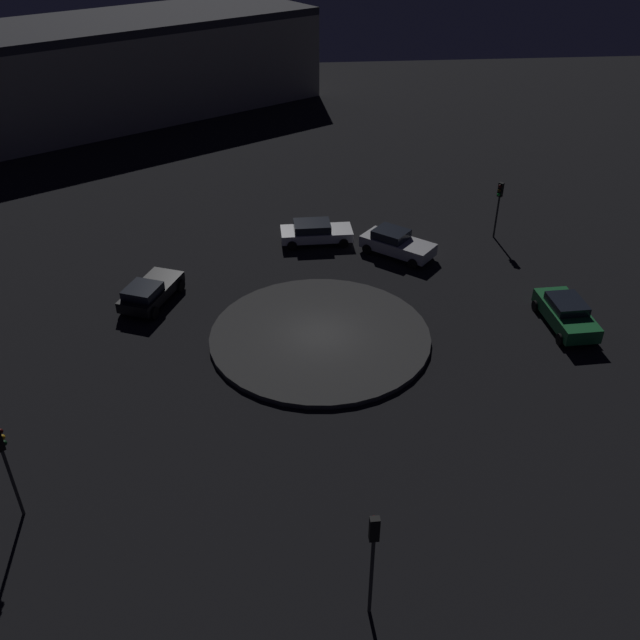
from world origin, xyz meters
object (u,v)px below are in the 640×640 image
Objects in this scene: traffic_light_northwest at (4,455)px; car_white at (315,232)px; car_black at (150,292)px; traffic_light_west at (373,547)px; store_building at (123,67)px; traffic_light_southeast at (499,199)px; car_green at (566,313)px; car_silver at (396,243)px.

car_white is at bearing 18.19° from traffic_light_northwest.
traffic_light_northwest is (-21.15, 12.58, 2.24)m from car_white.
traffic_light_northwest is at bearing -169.08° from car_black.
traffic_light_northwest is (-14.55, 2.99, 2.23)m from car_black.
car_black is at bearing 24.20° from traffic_light_west.
car_black is 1.02× the size of car_white.
traffic_light_southeast is at bearing 100.50° from store_building.
car_black is 11.64m from car_white.
car_white is 1.09× the size of traffic_light_northwest.
traffic_light_northwest is at bearing -121.45° from car_white.
car_white is 1.03× the size of traffic_light_west.
traffic_light_west is at bearing -41.26° from car_green.
car_black is 21.78m from traffic_light_west.
traffic_light_southeast is (10.44, 0.56, 1.89)m from car_green.
store_building reaches higher than traffic_light_west.
traffic_light_northwest reaches higher than car_silver.
traffic_light_southeast reaches higher than car_green.
traffic_light_southeast is 0.10× the size of store_building.
traffic_light_west reaches higher than car_white.
car_white is at bearing 86.17° from store_building.
car_silver is at bearing -13.10° from traffic_light_west.
car_green reaches higher than car_black.
traffic_light_southeast is (1.82, -6.74, 1.88)m from car_silver.
traffic_light_northwest is 0.11× the size of store_building.
car_green is at bearing -78.27° from car_black.
car_black is at bearing -102.98° from car_green.
car_green is (-8.62, -7.30, -0.01)m from car_silver.
store_building is (29.93, 27.40, 1.65)m from traffic_light_southeast.
car_black is 1.24× the size of traffic_light_southeast.
store_building reaches higher than car_silver.
traffic_light_west is at bearing -61.46° from car_silver.
traffic_light_west is 1.18× the size of traffic_light_southeast.
car_black is 22.10m from car_green.
car_green is (-4.15, -21.71, 0.04)m from car_black.
store_building reaches higher than car_black.
car_white is 11.73m from traffic_light_southeast.
car_green is at bearing -42.27° from car_white.
traffic_light_northwest is (-19.01, 17.40, 2.18)m from car_silver.
car_green reaches higher than car_white.
traffic_light_west is (-26.23, 0.46, 2.39)m from car_white.
car_silver is (4.47, -14.41, 0.04)m from car_black.
traffic_light_west is (-5.08, -12.12, 0.15)m from traffic_light_northwest.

